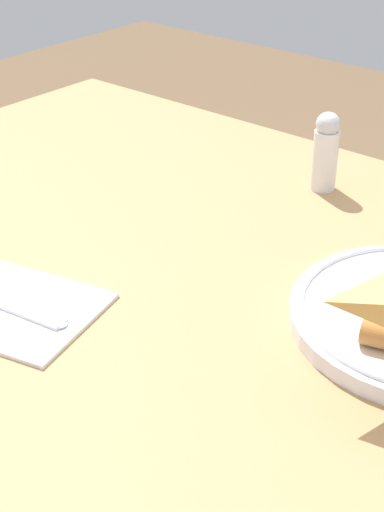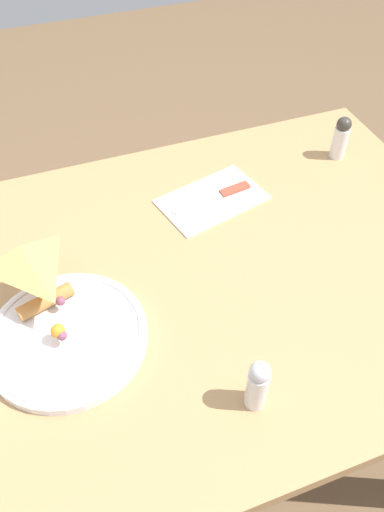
# 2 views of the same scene
# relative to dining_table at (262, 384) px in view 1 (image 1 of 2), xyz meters

# --- Properties ---
(dining_table) EXTENTS (1.28, 0.76, 0.74)m
(dining_table) POSITION_rel_dining_table_xyz_m (0.00, 0.00, 0.00)
(dining_table) COLOR #A87F51
(dining_table) RESTS_ON ground_plane
(salt_shaker) EXTENTS (0.03, 0.03, 0.10)m
(salt_shaker) POSITION_rel_dining_table_xyz_m (-0.09, 0.25, 0.15)
(salt_shaker) COLOR silver
(salt_shaker) RESTS_ON dining_table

